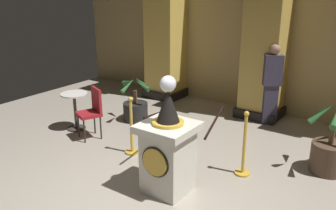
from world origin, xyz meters
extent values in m
plane|color=#9E9384|center=(0.00, 0.00, 0.00)|extent=(10.86, 10.86, 0.00)
cube|color=tan|center=(0.00, 4.62, 1.95)|extent=(10.86, 0.16, 3.89)
cube|color=beige|center=(0.11, 0.46, 0.46)|extent=(0.58, 0.58, 0.91)
cube|color=beige|center=(0.11, 0.46, 0.96)|extent=(0.72, 0.72, 0.10)
cylinder|color=gold|center=(0.11, 0.16, 0.57)|extent=(0.39, 0.03, 0.39)
cylinder|color=black|center=(0.11, 0.17, 0.57)|extent=(0.43, 0.01, 0.43)
cylinder|color=gold|center=(0.11, 0.46, 1.03)|extent=(0.43, 0.43, 0.04)
cone|color=black|center=(0.11, 0.46, 1.28)|extent=(0.32, 0.32, 0.45)
cylinder|color=gold|center=(0.11, 0.46, 1.49)|extent=(0.03, 0.03, 0.05)
sphere|color=silver|center=(0.11, 0.46, 1.57)|extent=(0.22, 0.22, 0.22)
cylinder|color=gold|center=(0.78, 1.51, 0.01)|extent=(0.24, 0.24, 0.03)
cylinder|color=gold|center=(0.78, 1.51, 0.48)|extent=(0.05, 0.05, 0.95)
sphere|color=gold|center=(0.78, 1.51, 0.99)|extent=(0.08, 0.08, 0.08)
cylinder|color=gold|center=(-1.09, 1.09, 0.01)|extent=(0.24, 0.24, 0.03)
cylinder|color=gold|center=(-1.09, 1.09, 0.47)|extent=(0.05, 0.05, 0.94)
sphere|color=gold|center=(-1.09, 1.09, 0.98)|extent=(0.08, 0.08, 0.08)
cylinder|color=black|center=(0.32, 1.40, 0.79)|extent=(0.25, 0.95, 0.22)
cylinder|color=black|center=(-0.62, 1.19, 0.79)|extent=(0.25, 0.95, 0.22)
sphere|color=black|center=(-0.15, 1.30, 0.70)|extent=(0.04, 0.04, 0.04)
cube|color=black|center=(-2.57, 4.18, 0.10)|extent=(0.91, 0.91, 0.20)
cube|color=gold|center=(-2.57, 4.18, 1.87)|extent=(0.79, 0.79, 3.74)
cube|color=black|center=(0.00, 4.18, 0.10)|extent=(0.91, 0.91, 0.20)
cube|color=gold|center=(0.00, 4.18, 1.87)|extent=(0.79, 0.79, 3.74)
cylinder|color=black|center=(-2.06, 2.34, 0.20)|extent=(0.52, 0.52, 0.39)
cylinder|color=brown|center=(-2.06, 2.34, 0.52)|extent=(0.08, 0.08, 0.27)
cone|color=#265928|center=(-1.87, 2.34, 0.81)|extent=(0.40, 0.11, 0.23)
cone|color=#265928|center=(-2.09, 2.54, 0.81)|extent=(0.14, 0.37, 0.32)
cone|color=#265928|center=(-2.25, 2.37, 0.81)|extent=(0.41, 0.18, 0.22)
cone|color=#265928|center=(-2.08, 2.15, 0.81)|extent=(0.13, 0.39, 0.29)
cylinder|color=#4C3828|center=(1.83, 2.34, 0.24)|extent=(0.55, 0.55, 0.48)
cylinder|color=brown|center=(1.83, 2.34, 0.64)|extent=(0.08, 0.08, 0.32)
cone|color=#265928|center=(1.67, 2.48, 0.96)|extent=(0.34, 0.32, 0.36)
cone|color=#265928|center=(1.65, 2.23, 0.96)|extent=(0.36, 0.28, 0.37)
cone|color=#265928|center=(1.87, 2.14, 0.96)|extent=(0.15, 0.42, 0.26)
cube|color=#383347|center=(0.32, 3.82, 0.42)|extent=(0.33, 0.30, 0.83)
cube|color=#383347|center=(0.32, 3.82, 1.14)|extent=(0.42, 0.38, 0.62)
sphere|color=#997056|center=(0.32, 3.82, 1.57)|extent=(0.23, 0.23, 0.23)
cylinder|color=#332D28|center=(-2.71, 1.27, 0.01)|extent=(0.36, 0.36, 0.03)
cylinder|color=#332D28|center=(-2.71, 1.27, 0.37)|extent=(0.06, 0.06, 0.74)
cylinder|color=silver|center=(-2.71, 1.27, 0.74)|extent=(0.52, 0.52, 0.03)
cylinder|color=black|center=(-2.37, 1.04, 0.23)|extent=(0.03, 0.03, 0.45)
cylinder|color=black|center=(-2.08, 0.91, 0.23)|extent=(0.03, 0.03, 0.45)
cylinder|color=black|center=(-2.25, 1.33, 0.23)|extent=(0.03, 0.03, 0.45)
cylinder|color=black|center=(-1.95, 1.21, 0.23)|extent=(0.03, 0.03, 0.45)
cube|color=maroon|center=(-2.16, 1.12, 0.48)|extent=(0.52, 0.52, 0.06)
cube|color=maroon|center=(-2.10, 1.28, 0.73)|extent=(0.39, 0.20, 0.45)
camera|label=1|loc=(2.76, -3.29, 2.82)|focal=39.38mm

